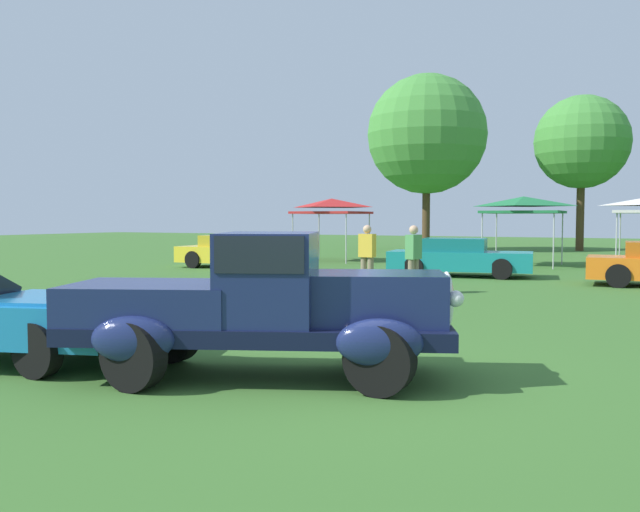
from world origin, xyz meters
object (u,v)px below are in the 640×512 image
(feature_pickup_truck, at_px, (262,304))
(canopy_tent_center_field, at_px, (524,204))
(spectator_between_cars, at_px, (367,255))
(canopy_tent_left_field, at_px, (332,205))
(spectator_near_truck, at_px, (413,257))
(show_car_yellow, at_px, (231,252))
(show_car_teal, at_px, (459,258))

(feature_pickup_truck, relative_size, canopy_tent_center_field, 1.61)
(feature_pickup_truck, distance_m, spectator_between_cars, 9.62)
(feature_pickup_truck, height_order, canopy_tent_left_field, canopy_tent_left_field)
(spectator_near_truck, bearing_deg, canopy_tent_left_field, 124.72)
(spectator_near_truck, bearing_deg, feature_pickup_truck, -82.56)
(show_car_yellow, bearing_deg, canopy_tent_center_field, 31.66)
(spectator_between_cars, bearing_deg, spectator_near_truck, -11.46)
(feature_pickup_truck, xyz_separation_m, spectator_near_truck, (-1.18, 9.01, 0.05))
(spectator_near_truck, height_order, spectator_between_cars, same)
(show_car_teal, bearing_deg, feature_pickup_truck, -84.18)
(spectator_between_cars, xyz_separation_m, canopy_tent_left_field, (-5.84, 10.10, 1.51))
(show_car_yellow, height_order, spectator_near_truck, spectator_near_truck)
(show_car_yellow, distance_m, show_car_teal, 8.61)
(feature_pickup_truck, bearing_deg, show_car_teal, 95.82)
(feature_pickup_truck, bearing_deg, show_car_yellow, 125.34)
(show_car_yellow, xyz_separation_m, spectator_near_truck, (8.90, -5.20, 0.31))
(show_car_yellow, distance_m, spectator_between_cars, 9.03)
(canopy_tent_center_field, bearing_deg, feature_pickup_truck, -88.73)
(spectator_near_truck, relative_size, canopy_tent_left_field, 0.61)
(show_car_teal, relative_size, canopy_tent_left_field, 1.69)
(feature_pickup_truck, distance_m, canopy_tent_center_field, 20.22)
(feature_pickup_truck, relative_size, canopy_tent_left_field, 1.68)
(spectator_near_truck, xyz_separation_m, canopy_tent_center_field, (0.73, 11.15, 1.51))
(show_car_yellow, relative_size, spectator_near_truck, 2.48)
(spectator_near_truck, distance_m, spectator_between_cars, 1.37)
(spectator_between_cars, height_order, canopy_tent_left_field, canopy_tent_left_field)
(show_car_yellow, height_order, spectator_between_cars, spectator_between_cars)
(spectator_between_cars, distance_m, canopy_tent_center_field, 11.17)
(feature_pickup_truck, height_order, show_car_yellow, feature_pickup_truck)
(feature_pickup_truck, distance_m, spectator_near_truck, 9.09)
(spectator_near_truck, xyz_separation_m, canopy_tent_left_field, (-7.19, 10.37, 1.51))
(show_car_yellow, distance_m, spectator_near_truck, 10.32)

